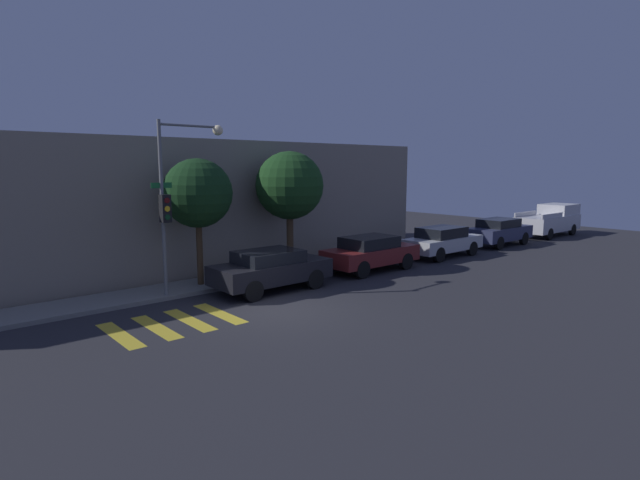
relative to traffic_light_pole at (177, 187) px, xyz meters
The scene contains 12 objects.
ground_plane 5.24m from the traffic_light_pole, 65.96° to the right, with size 60.00×60.00×0.00m, color #28282D.
sidewalk 4.02m from the traffic_light_pole, 28.03° to the left, with size 26.00×1.95×0.14m, color slate.
building_row 5.48m from the traffic_light_pole, 73.79° to the left, with size 26.00×6.00×5.47m, color gray.
crosswalk 4.76m from the traffic_light_pole, 120.15° to the right, with size 3.42×2.60×0.00m.
traffic_light_pole is the anchor object (origin of this frame).
sedan_near_corner 4.26m from the traffic_light_pole, 24.32° to the right, with size 4.27×1.89×1.46m.
sedan_middle 8.60m from the traffic_light_pole, ahead, with size 4.35×1.82×1.48m.
sedan_far_end 13.48m from the traffic_light_pole, ahead, with size 4.42×1.79×1.47m.
sedan_tail_of_row 18.71m from the traffic_light_pole, ahead, with size 4.37×1.77×1.51m.
pickup_truck 24.88m from the traffic_light_pole, ahead, with size 5.31×1.97×1.97m.
tree_near_corner 1.36m from the traffic_light_pole, 33.17° to the left, with size 2.47×2.47×4.69m.
tree_midblock 5.29m from the traffic_light_pole, ahead, with size 2.79×2.79×5.02m.
Camera 1 is at (-8.78, -12.18, 4.40)m, focal length 28.00 mm.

